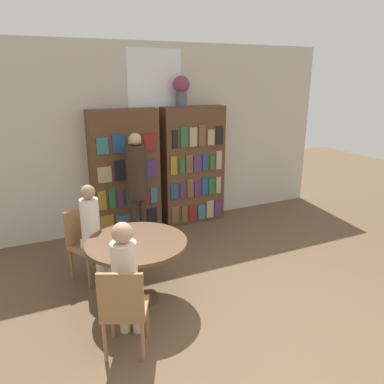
# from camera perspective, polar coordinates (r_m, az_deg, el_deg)

# --- Properties ---
(ground_plane) EXTENTS (16.00, 16.00, 0.00)m
(ground_plane) POSITION_cam_1_polar(r_m,az_deg,el_deg) (3.89, 16.11, -23.29)
(ground_plane) COLOR brown
(wall_back) EXTENTS (6.40, 0.07, 3.00)m
(wall_back) POSITION_cam_1_polar(r_m,az_deg,el_deg) (6.32, -5.57, 8.32)
(wall_back) COLOR beige
(wall_back) RESTS_ON ground_plane
(bookshelf_left) EXTENTS (1.08, 0.34, 2.00)m
(bookshelf_left) POSITION_cam_1_polar(r_m,az_deg,el_deg) (6.07, -10.15, 2.82)
(bookshelf_left) COLOR brown
(bookshelf_left) RESTS_ON ground_plane
(bookshelf_right) EXTENTS (1.08, 0.34, 2.00)m
(bookshelf_right) POSITION_cam_1_polar(r_m,az_deg,el_deg) (6.47, 0.17, 4.02)
(bookshelf_right) COLOR brown
(bookshelf_right) RESTS_ON ground_plane
(flower_vase) EXTENTS (0.27, 0.27, 0.48)m
(flower_vase) POSITION_cam_1_polar(r_m,az_deg,el_deg) (6.21, -1.63, 15.49)
(flower_vase) COLOR #475166
(flower_vase) RESTS_ON bookshelf_right
(reading_table) EXTENTS (1.13, 1.13, 0.74)m
(reading_table) POSITION_cam_1_polar(r_m,az_deg,el_deg) (4.28, -8.41, -9.00)
(reading_table) COLOR brown
(reading_table) RESTS_ON ground_plane
(chair_near_camera) EXTENTS (0.53, 0.53, 0.91)m
(chair_near_camera) POSITION_cam_1_polar(r_m,az_deg,el_deg) (3.56, -10.36, -16.85)
(chair_near_camera) COLOR olive
(chair_near_camera) RESTS_ON ground_plane
(chair_left_side) EXTENTS (0.54, 0.54, 0.91)m
(chair_left_side) POSITION_cam_1_polar(r_m,az_deg,el_deg) (4.94, -16.01, -7.01)
(chair_left_side) COLOR olive
(chair_left_side) RESTS_ON ground_plane
(seated_reader_left) EXTENTS (0.35, 0.39, 1.25)m
(seated_reader_left) POSITION_cam_1_polar(r_m,az_deg,el_deg) (4.73, -14.77, -5.51)
(seated_reader_left) COLOR silver
(seated_reader_left) RESTS_ON ground_plane
(seated_reader_right) EXTENTS (0.35, 0.39, 1.27)m
(seated_reader_right) POSITION_cam_1_polar(r_m,az_deg,el_deg) (3.61, -10.05, -12.47)
(seated_reader_right) COLOR beige
(seated_reader_right) RESTS_ON ground_plane
(librarian_standing) EXTENTS (0.30, 0.57, 1.71)m
(librarian_standing) POSITION_cam_1_polar(r_m,az_deg,el_deg) (5.60, -8.39, 2.17)
(librarian_standing) COLOR #332319
(librarian_standing) RESTS_ON ground_plane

